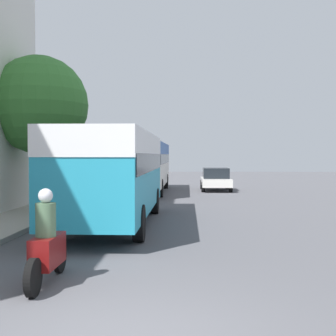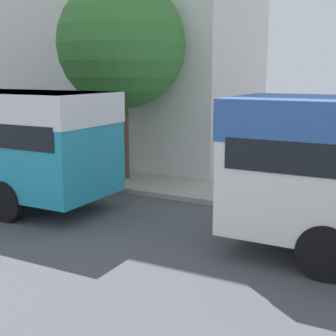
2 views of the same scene
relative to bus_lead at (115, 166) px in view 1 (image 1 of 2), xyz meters
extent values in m
cube|color=teal|center=(0.00, 0.00, -0.20)|extent=(2.43, 9.75, 2.53)
cube|color=white|center=(0.00, 0.00, 0.68)|extent=(2.46, 9.80, 0.76)
cube|color=black|center=(0.00, 0.00, 0.11)|extent=(2.48, 9.36, 0.56)
cylinder|color=black|center=(-1.12, 3.02, -1.47)|extent=(0.28, 1.00, 1.00)
cylinder|color=black|center=(1.12, 3.02, -1.47)|extent=(0.28, 1.00, 1.00)
cylinder|color=black|center=(-1.12, -3.02, -1.47)|extent=(0.28, 1.00, 1.00)
cylinder|color=black|center=(1.12, -3.02, -1.47)|extent=(0.28, 1.00, 1.00)
cube|color=silver|center=(-0.29, 13.67, -0.19)|extent=(2.59, 10.76, 2.56)
cube|color=#2D569E|center=(-0.29, 13.67, 0.70)|extent=(2.62, 10.81, 0.77)
cube|color=black|center=(-0.29, 13.67, 0.13)|extent=(2.65, 10.33, 0.56)
cylinder|color=black|center=(-1.48, 17.01, -1.47)|extent=(0.28, 1.00, 1.00)
cylinder|color=black|center=(0.91, 17.01, -1.47)|extent=(0.28, 1.00, 1.00)
cylinder|color=black|center=(-1.48, 10.34, -1.47)|extent=(0.28, 1.00, 1.00)
cylinder|color=black|center=(0.91, 10.34, -1.47)|extent=(0.28, 1.00, 1.00)
cube|color=maroon|center=(-0.10, -7.15, -1.38)|extent=(0.38, 1.10, 0.55)
cylinder|color=black|center=(-0.10, -6.35, -1.65)|extent=(0.10, 0.64, 0.64)
cylinder|color=black|center=(-0.10, -7.95, -1.65)|extent=(0.12, 0.64, 0.64)
cylinder|color=#4C6B4C|center=(-0.10, -7.25, -0.80)|extent=(0.36, 0.36, 0.60)
sphere|color=silver|center=(-0.10, -7.25, -0.37)|extent=(0.26, 0.26, 0.26)
cube|color=silver|center=(4.25, 15.19, -1.40)|extent=(1.85, 4.23, 0.50)
cube|color=black|center=(4.25, 15.19, -0.82)|extent=(1.63, 2.33, 0.67)
cylinder|color=black|center=(3.39, 16.50, -1.65)|extent=(0.22, 0.64, 0.64)
cylinder|color=black|center=(5.10, 16.50, -1.65)|extent=(0.22, 0.64, 0.64)
cylinder|color=black|center=(3.39, 13.88, -1.65)|extent=(0.22, 0.64, 0.64)
cylinder|color=black|center=(5.10, 13.88, -1.65)|extent=(0.22, 0.64, 0.64)
cylinder|color=brown|center=(-3.59, 3.28, -0.46)|extent=(0.36, 0.36, 2.73)
sphere|color=#387A33|center=(-3.59, 3.28, 2.39)|extent=(3.95, 3.95, 3.95)
camera|label=1|loc=(2.42, -15.41, 0.35)|focal=50.00mm
camera|label=2|loc=(8.82, 11.48, 1.55)|focal=50.00mm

